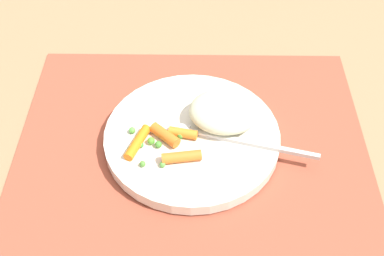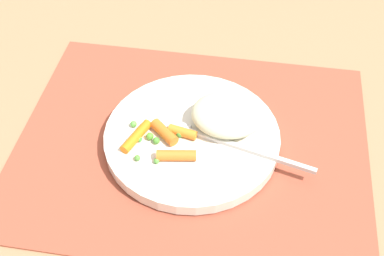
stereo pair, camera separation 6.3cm
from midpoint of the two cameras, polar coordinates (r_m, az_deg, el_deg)
The scene contains 7 objects.
ground_plane at distance 0.66m, azimuth 2.72°, elevation -2.04°, with size 2.40×2.40×0.00m, color #997551.
placemat at distance 0.66m, azimuth 2.72°, elevation -1.87°, with size 0.46×0.37×0.01m, color #9E4733.
plate at distance 0.65m, azimuth 2.76°, elevation -1.23°, with size 0.23×0.23×0.02m, color silver.
rice_mound at distance 0.65m, azimuth 6.83°, elevation 1.38°, with size 0.09×0.08×0.04m, color beige.
carrot_portion at distance 0.63m, azimuth -0.45°, elevation -1.51°, with size 0.10×0.07×0.01m.
pea_scatter at distance 0.63m, azimuth -1.14°, elevation -1.25°, with size 0.08×0.07×0.01m.
fork at distance 0.64m, azimuth 5.82°, elevation -1.53°, with size 0.21×0.06×0.01m.
Camera 2 is at (-0.07, 0.43, 0.50)m, focal length 46.40 mm.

